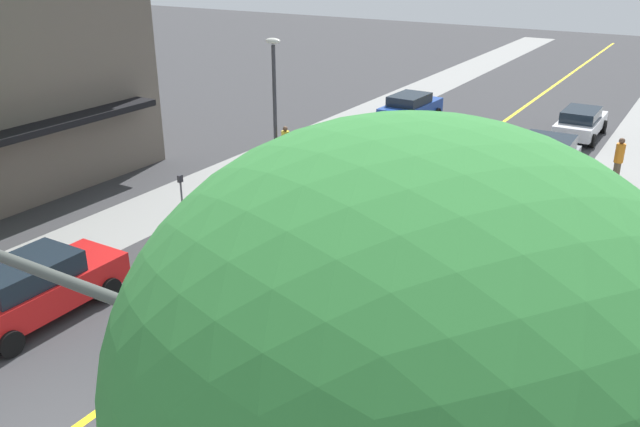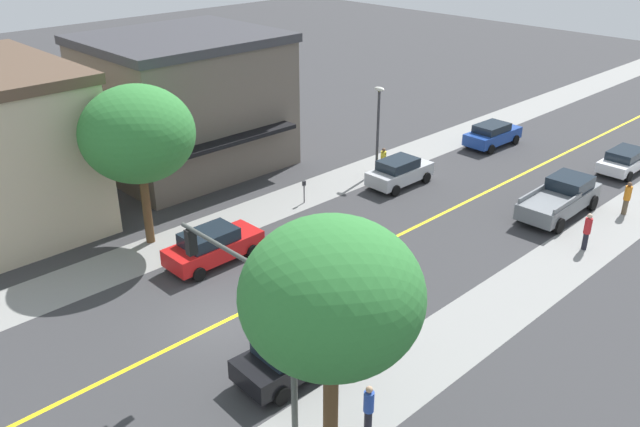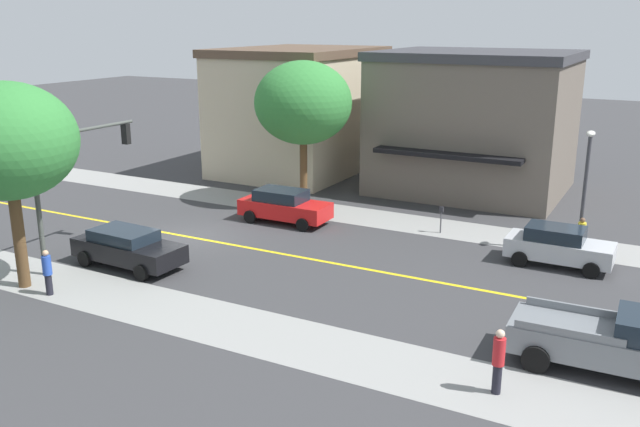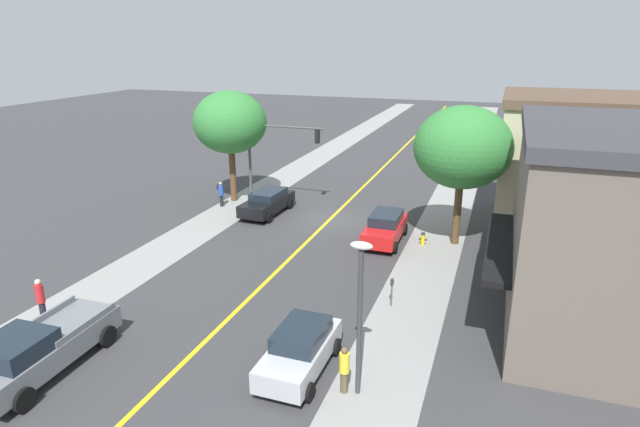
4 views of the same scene
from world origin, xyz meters
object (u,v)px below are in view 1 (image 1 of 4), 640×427
blue_sedan_left_curb (410,108)px  silver_sedan_left_curb (313,155)px  pedestrian_orange_shirt (619,159)px  street_tree_left_near (409,371)px  traffic_light_mast (145,416)px  street_lamp (274,85)px  grey_pickup_truck (541,166)px  pedestrian_red_shirt (605,201)px  white_sedan_right_curb (580,122)px  red_sedan_left_curb (35,288)px  parking_meter (181,187)px  pedestrian_yellow_shirt (285,144)px

blue_sedan_left_curb → silver_sedan_left_curb: size_ratio=1.05×
pedestrian_orange_shirt → street_tree_left_near: bearing=148.0°
traffic_light_mast → silver_sedan_left_curb: (-8.87, 17.63, -3.14)m
blue_sedan_left_curb → street_tree_left_near: bearing=-154.5°
street_lamp → pedestrian_orange_shirt: size_ratio=2.90×
silver_sedan_left_curb → pedestrian_orange_shirt: bearing=-62.3°
grey_pickup_truck → street_tree_left_near: bearing=-171.9°
grey_pickup_truck → pedestrian_red_shirt: pedestrian_red_shirt is taller
street_lamp → white_sedan_right_curb: size_ratio=1.18×
traffic_light_mast → white_sedan_right_curb: (-0.72, 29.16, -3.22)m
traffic_light_mast → grey_pickup_truck: size_ratio=1.04×
street_lamp → red_sedan_left_curb: size_ratio=1.17×
red_sedan_left_curb → grey_pickup_truck: (8.39, 16.13, 0.08)m
parking_meter → pedestrian_yellow_shirt: size_ratio=0.77×
grey_pickup_truck → pedestrian_yellow_shirt: 10.42m
white_sedan_right_curb → silver_sedan_left_curb: size_ratio=1.07×
red_sedan_left_curb → traffic_light_mast: bearing=-117.7°
red_sedan_left_curb → white_sedan_right_curb: 25.90m
street_tree_left_near → red_sedan_left_curb: size_ratio=1.70×
street_tree_left_near → pedestrian_red_shirt: bearing=92.4°
parking_meter → traffic_light_mast: traffic_light_mast is taller
blue_sedan_left_curb → pedestrian_orange_shirt: bearing=-109.4°
parking_meter → pedestrian_red_shirt: size_ratio=0.68×
pedestrian_yellow_shirt → pedestrian_orange_shirt: bearing=-25.6°
street_lamp → silver_sedan_left_curb: (2.21, -0.52, -2.52)m
silver_sedan_left_curb → grey_pickup_truck: size_ratio=0.73×
pedestrian_orange_shirt → pedestrian_red_shirt: (0.36, -5.22, 0.03)m
traffic_light_mast → street_lamp: traffic_light_mast is taller
parking_meter → white_sedan_right_curb: bearing=59.4°
pedestrian_yellow_shirt → parking_meter: bearing=-139.0°
silver_sedan_left_curb → red_sedan_left_curb: bearing=-179.7°
red_sedan_left_curb → pedestrian_red_shirt: pedestrian_red_shirt is taller
pedestrian_yellow_shirt → blue_sedan_left_curb: bearing=32.3°
blue_sedan_left_curb → pedestrian_red_shirt: pedestrian_red_shirt is taller
parking_meter → pedestrian_yellow_shirt: pedestrian_yellow_shirt is taller
street_lamp → pedestrian_yellow_shirt: 2.52m
street_tree_left_near → grey_pickup_truck: size_ratio=1.34×
traffic_light_mast → street_tree_left_near: bearing=-174.2°
street_tree_left_near → pedestrian_yellow_shirt: size_ratio=4.62×
parking_meter → white_sedan_right_curb: 19.93m
blue_sedan_left_curb → white_sedan_right_curb: bearing=-75.9°
traffic_light_mast → pedestrian_yellow_shirt: traffic_light_mast is taller
red_sedan_left_curb → white_sedan_right_curb: red_sedan_left_curb is taller
blue_sedan_left_curb → white_sedan_right_curb: size_ratio=0.98×
pedestrian_red_shirt → parking_meter: bearing=43.9°
street_tree_left_near → pedestrian_red_shirt: street_tree_left_near is taller
street_tree_left_near → white_sedan_right_curb: (-3.70, 28.86, -4.76)m
street_tree_left_near → blue_sedan_left_curb: street_tree_left_near is taller
street_lamp → pedestrian_red_shirt: 13.53m
street_tree_left_near → pedestrian_orange_shirt: street_tree_left_near is taller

